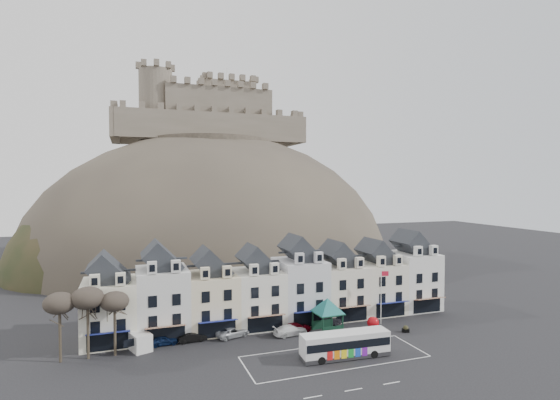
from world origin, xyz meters
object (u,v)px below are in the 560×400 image
(car_black, at_px, (192,337))
(car_silver, at_px, (233,332))
(car_charcoal, at_px, (326,321))
(flagpole, at_px, (382,293))
(white_van, at_px, (137,340))
(car_maroon, at_px, (296,327))
(car_navy, at_px, (163,340))
(car_white, at_px, (290,330))
(bus_shelter, at_px, (328,306))
(red_buoy, at_px, (373,324))
(bus, at_px, (345,343))

(car_black, bearing_deg, car_silver, -93.39)
(car_black, distance_m, car_charcoal, 19.50)
(flagpole, distance_m, white_van, 34.73)
(car_silver, bearing_deg, car_maroon, -114.81)
(white_van, height_order, car_silver, white_van)
(car_navy, bearing_deg, car_charcoal, -93.64)
(car_maroon, bearing_deg, flagpole, -95.85)
(flagpole, distance_m, car_black, 27.95)
(car_black, bearing_deg, car_charcoal, -93.39)
(car_silver, relative_size, car_white, 0.96)
(car_silver, distance_m, car_white, 7.91)
(car_maroon, bearing_deg, car_charcoal, -79.40)
(white_van, xyz_separation_m, car_black, (6.90, 0.00, -0.48))
(bus_shelter, relative_size, flagpole, 0.92)
(car_silver, bearing_deg, car_navy, 72.82)
(red_buoy, relative_size, car_charcoal, 0.48)
(car_maroon, bearing_deg, bus, -169.64)
(flagpole, height_order, car_black, flagpole)
(bus, bearing_deg, car_silver, 137.50)
(car_black, height_order, car_white, car_white)
(car_black, height_order, car_charcoal, car_charcoal)
(bus_shelter, xyz_separation_m, car_black, (-18.50, 2.50, -3.09))
(red_buoy, xyz_separation_m, car_silver, (-19.21, 4.46, -0.40))
(car_navy, height_order, car_charcoal, car_charcoal)
(car_white, bearing_deg, flagpole, -97.08)
(white_van, distance_m, car_silver, 12.36)
(white_van, xyz_separation_m, car_white, (19.99, -2.02, -0.40))
(white_van, distance_m, car_maroon, 21.23)
(bus_shelter, bearing_deg, white_van, 171.14)
(car_white, height_order, car_charcoal, car_charcoal)
(car_navy, relative_size, car_charcoal, 0.87)
(car_white, bearing_deg, red_buoy, -108.97)
(red_buoy, relative_size, car_white, 0.43)
(bus, bearing_deg, car_charcoal, 78.66)
(white_van, bearing_deg, red_buoy, -28.22)
(car_charcoal, bearing_deg, car_silver, 82.12)
(bus_shelter, height_order, car_black, bus_shelter)
(bus_shelter, xyz_separation_m, flagpole, (9.09, 0.48, 0.94))
(bus, bearing_deg, white_van, 157.29)
(red_buoy, distance_m, car_maroon, 10.87)
(red_buoy, relative_size, car_navy, 0.55)
(bus, relative_size, red_buoy, 5.30)
(car_navy, height_order, car_silver, car_silver)
(red_buoy, xyz_separation_m, car_white, (-11.56, 2.44, -0.36))
(red_buoy, height_order, car_silver, red_buoy)
(bus, height_order, car_white, bus)
(flagpole, bearing_deg, car_silver, 174.78)
(bus_shelter, height_order, flagpole, flagpole)
(white_van, height_order, car_maroon, white_van)
(car_silver, height_order, car_charcoal, car_charcoal)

